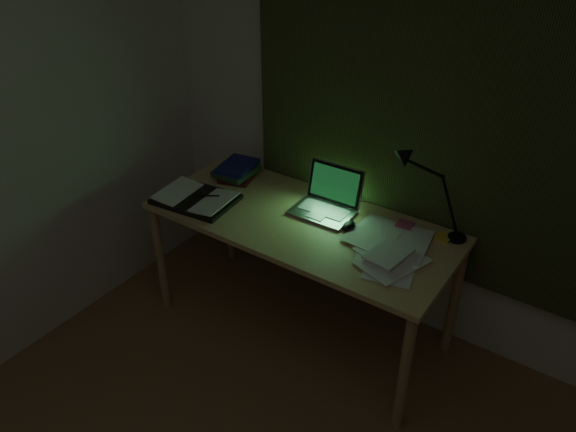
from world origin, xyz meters
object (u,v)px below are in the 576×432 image
at_px(laptop, 323,195).
at_px(open_textbook, 196,198).
at_px(loose_papers, 380,249).
at_px(desk_lamp, 465,196).
at_px(desk, 300,276).
at_px(book_stack, 236,170).

xyz_separation_m(laptop, open_textbook, (-0.63, -0.28, -0.10)).
distance_m(open_textbook, loose_papers, 1.05).
xyz_separation_m(open_textbook, desk_lamp, (1.30, 0.45, 0.22)).
xyz_separation_m(desk, laptop, (0.06, 0.11, 0.48)).
relative_size(loose_papers, desk_lamp, 0.77).
height_order(desk, laptop, laptop).
height_order(desk, open_textbook, open_textbook).
bearing_deg(open_textbook, desk_lamp, 12.94).
bearing_deg(desk_lamp, loose_papers, -143.23).
distance_m(laptop, open_textbook, 0.70).
bearing_deg(desk_lamp, book_stack, 172.67).
height_order(desk, loose_papers, loose_papers).
bearing_deg(open_textbook, laptop, 17.54).
relative_size(book_stack, desk_lamp, 0.48).
distance_m(open_textbook, desk_lamp, 1.40).
height_order(laptop, desk_lamp, desk_lamp).
relative_size(laptop, open_textbook, 0.85).
bearing_deg(open_textbook, loose_papers, 2.02).
relative_size(desk, loose_papers, 4.31).
relative_size(open_textbook, book_stack, 1.79).
xyz_separation_m(desk, desk_lamp, (0.73, 0.28, 0.61)).
distance_m(desk, loose_papers, 0.60).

